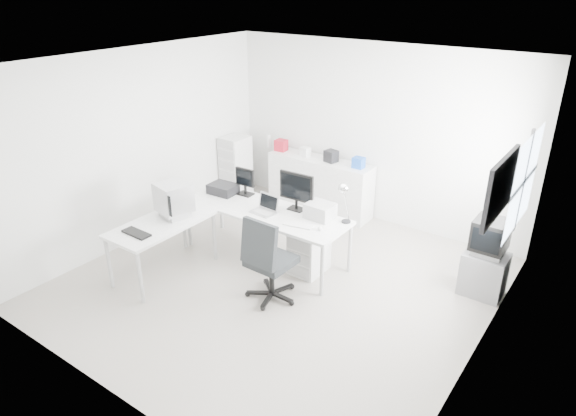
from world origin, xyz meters
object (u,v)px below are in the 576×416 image
Objects in this scene: main_desk at (265,234)px; crt_tv at (490,238)px; laptop at (263,206)px; sideboard at (320,185)px; laser_printer at (320,211)px; crt_monitor at (174,199)px; side_desk at (164,248)px; inkjet_printer at (223,189)px; office_chair at (271,257)px; lcd_monitor_small at (245,182)px; drawer_pedestal at (309,251)px; filing_cabinet at (236,168)px; lcd_monitor_large at (296,191)px; tv_cabinet at (484,274)px.

main_desk is 4.80× the size of crt_tv.
sideboard is at bearing 103.44° from laptop.
laser_printer is 1.93m from crt_monitor.
side_desk is 2.98m from sideboard.
inkjet_printer reaches higher than side_desk.
laser_printer is at bearing 46.55° from crt_monitor.
inkjet_printer is at bearing 153.07° from office_chair.
lcd_monitor_small is (-0.55, 0.25, 0.57)m from main_desk.
crt_tv reaches higher than laser_printer.
laser_printer is at bearing 29.16° from laptop.
drawer_pedestal is 1.83× the size of laptop.
sideboard is at bearing 76.39° from lcd_monitor_small.
laptop is 0.94× the size of laser_printer.
inkjet_printer is 0.97m from crt_monitor.
laser_printer is (0.70, 0.32, -0.01)m from laptop.
crt_monitor reaches higher than sideboard.
sideboard is at bearing 118.21° from drawer_pedestal.
inkjet_printer is at bearing 173.29° from main_desk.
inkjet_printer is 0.36m from lcd_monitor_small.
crt_monitor is (-1.55, -0.90, 0.70)m from drawer_pedestal.
laser_printer is (1.60, 0.12, 0.03)m from inkjet_printer.
lcd_monitor_small reaches higher than sideboard.
filing_cabinet is (-1.73, 1.40, 0.19)m from main_desk.
inkjet_printer is at bearing -174.30° from laser_printer.
side_desk is at bearing -93.33° from inkjet_printer.
sideboard is at bearing 108.71° from lcd_monitor_large.
tv_cabinet is at bearing 0.00° from crt_tv.
laptop is at bearing -32.97° from lcd_monitor_small.
laptop is 0.67× the size of crt_monitor.
tv_cabinet is at bearing 21.60° from drawer_pedestal.
side_desk reaches higher than drawer_pedestal.
crt_monitor reaches higher than drawer_pedestal.
laser_printer is 2.76m from filing_cabinet.
inkjet_printer reaches higher than drawer_pedestal.
filing_cabinet is (-0.88, 2.50, 0.19)m from side_desk.
crt_tv reaches higher than drawer_pedestal.
lcd_monitor_large is at bearing -2.72° from lcd_monitor_small.
inkjet_printer is 1.02× the size of lcd_monitor_small.
inkjet_printer is at bearing -168.01° from tv_cabinet.
inkjet_printer is at bearing -55.76° from filing_cabinet.
tv_cabinet is at bearing 38.18° from crt_monitor.
drawer_pedestal is 1.64m from inkjet_printer.
crt_monitor reaches higher than filing_cabinet.
lcd_monitor_large is at bearing 109.67° from office_chair.
tv_cabinet is 1.12× the size of crt_tv.
sideboard is at bearing 97.78° from main_desk.
inkjet_printer is at bearing -156.15° from lcd_monitor_small.
crt_monitor is at bearing -139.67° from lcd_monitor_large.
office_chair is at bearing -92.56° from drawer_pedestal.
side_desk is at bearing -139.06° from laser_printer.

